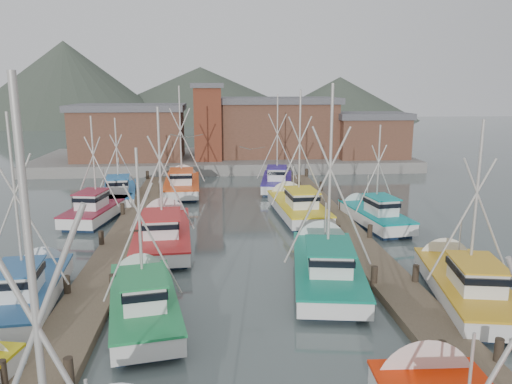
{
  "coord_description": "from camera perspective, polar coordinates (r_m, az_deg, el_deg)",
  "views": [
    {
      "loc": [
        -1.38,
        -23.44,
        9.43
      ],
      "look_at": [
        1.34,
        8.54,
        2.6
      ],
      "focal_mm": 35.0,
      "sensor_mm": 36.0,
      "label": 1
    }
  ],
  "objects": [
    {
      "name": "gull_far",
      "position": [
        29.54,
        -0.43,
        4.99
      ],
      "size": [
        1.53,
        0.66,
        0.24
      ],
      "rotation": [
        0.0,
        0.0,
        -0.43
      ],
      "color": "gray",
      "rests_on": "ground"
    },
    {
      "name": "boat_11",
      "position": [
        35.54,
        13.09,
        -2.56
      ],
      "size": [
        3.44,
        8.08,
        7.54
      ],
      "rotation": [
        0.0,
        0.0,
        0.14
      ],
      "color": "#102038",
      "rests_on": "ground"
    },
    {
      "name": "boat_4",
      "position": [
        21.88,
        -12.78,
        -11.88
      ],
      "size": [
        3.97,
        8.68,
        7.8
      ],
      "rotation": [
        0.0,
        0.0,
        0.18
      ],
      "color": "#102038",
      "rests_on": "ground"
    },
    {
      "name": "boat_14",
      "position": [
        43.43,
        -15.33,
        -0.05
      ],
      "size": [
        3.67,
        8.81,
        7.62
      ],
      "rotation": [
        0.0,
        0.0,
        0.13
      ],
      "color": "#102038",
      "rests_on": "ground"
    },
    {
      "name": "quay",
      "position": [
        61.1,
        -3.52,
        3.68
      ],
      "size": [
        44.0,
        16.0,
        1.2
      ],
      "primitive_type": "cube",
      "color": "gray",
      "rests_on": "ground"
    },
    {
      "name": "boat_6",
      "position": [
        24.42,
        -24.49,
        -10.11
      ],
      "size": [
        3.67,
        8.43,
        9.1
      ],
      "rotation": [
        0.0,
        0.0,
        0.09
      ],
      "color": "#102038",
      "rests_on": "ground"
    },
    {
      "name": "boat_13",
      "position": [
        46.88,
        2.43,
        1.25
      ],
      "size": [
        3.82,
        8.76,
        9.41
      ],
      "rotation": [
        0.0,
        0.0,
        -0.15
      ],
      "color": "#102038",
      "rests_on": "ground"
    },
    {
      "name": "shed_left",
      "position": [
        59.45,
        -14.26,
        6.73
      ],
      "size": [
        12.72,
        8.48,
        6.2
      ],
      "color": "brown",
      "rests_on": "quay"
    },
    {
      "name": "shed_center",
      "position": [
        61.08,
        2.11,
        7.55
      ],
      "size": [
        14.84,
        9.54,
        6.9
      ],
      "color": "brown",
      "rests_on": "quay"
    },
    {
      "name": "distant_hills",
      "position": [
        146.78,
        -9.39,
        8.17
      ],
      "size": [
        175.0,
        140.0,
        42.0
      ],
      "color": "#3F483C",
      "rests_on": "ground"
    },
    {
      "name": "boat_9",
      "position": [
        37.2,
        4.62,
        -1.63
      ],
      "size": [
        4.02,
        9.69,
        10.04
      ],
      "rotation": [
        0.0,
        0.0,
        0.07
      ],
      "color": "#102038",
      "rests_on": "ground"
    },
    {
      "name": "boat_5",
      "position": [
        25.43,
        8.0,
        -8.22
      ],
      "size": [
        4.53,
        10.32,
        10.48
      ],
      "rotation": [
        0.0,
        0.0,
        -0.15
      ],
      "color": "#102038",
      "rests_on": "ground"
    },
    {
      "name": "ground",
      "position": [
        25.31,
        -1.4,
        -9.87
      ],
      "size": [
        260.0,
        260.0,
        0.0
      ],
      "primitive_type": "plane",
      "color": "#43504F",
      "rests_on": "ground"
    },
    {
      "name": "boat_10",
      "position": [
        38.09,
        -17.34,
        -1.83
      ],
      "size": [
        3.95,
        8.6,
        8.07
      ],
      "rotation": [
        0.0,
        0.0,
        -0.18
      ],
      "color": "#102038",
      "rests_on": "ground"
    },
    {
      "name": "shed_right",
      "position": [
        60.57,
        12.91,
        6.41
      ],
      "size": [
        8.48,
        6.36,
        5.2
      ],
      "color": "brown",
      "rests_on": "quay"
    },
    {
      "name": "gull_near",
      "position": [
        23.59,
        -7.93,
        6.3
      ],
      "size": [
        1.55,
        0.65,
        0.24
      ],
      "rotation": [
        0.0,
        0.0,
        -0.23
      ],
      "color": "gray",
      "rests_on": "ground"
    },
    {
      "name": "lookout_tower",
      "position": [
        56.58,
        -5.53,
        8.03
      ],
      "size": [
        3.6,
        3.6,
        8.5
      ],
      "color": "brown",
      "rests_on": "quay"
    },
    {
      "name": "dock_right",
      "position": [
        30.18,
        11.57,
        -6.03
      ],
      "size": [
        2.3,
        46.0,
        1.5
      ],
      "color": "brown",
      "rests_on": "ground"
    },
    {
      "name": "boat_7",
      "position": [
        24.81,
        22.57,
        -9.6
      ],
      "size": [
        4.29,
        9.28,
        8.87
      ],
      "rotation": [
        0.0,
        0.0,
        -0.18
      ],
      "color": "#102038",
      "rests_on": "ground"
    },
    {
      "name": "boat_8",
      "position": [
        31.16,
        -10.57,
        -4.5
      ],
      "size": [
        3.82,
        10.33,
        9.23
      ],
      "rotation": [
        0.0,
        0.0,
        0.06
      ],
      "color": "#102038",
      "rests_on": "ground"
    },
    {
      "name": "boat_12",
      "position": [
        45.87,
        -8.43,
        0.89
      ],
      "size": [
        4.13,
        9.68,
        10.31
      ],
      "rotation": [
        0.0,
        0.0,
        0.03
      ],
      "color": "#102038",
      "rests_on": "ground"
    },
    {
      "name": "dock_left",
      "position": [
        29.53,
        -15.68,
        -6.64
      ],
      "size": [
        2.3,
        46.0,
        1.5
      ],
      "color": "brown",
      "rests_on": "ground"
    }
  ]
}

